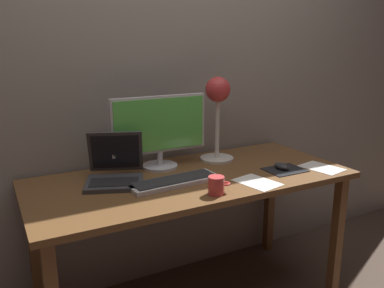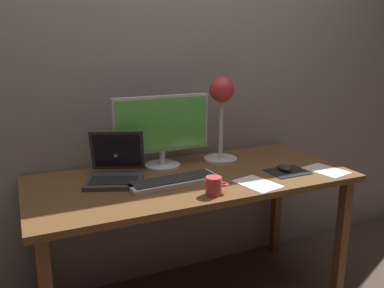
% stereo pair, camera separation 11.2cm
% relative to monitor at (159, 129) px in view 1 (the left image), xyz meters
% --- Properties ---
extents(back_wall, '(4.80, 0.06, 2.60)m').
position_rel_monitor_xyz_m(back_wall, '(0.09, 0.20, 0.35)').
color(back_wall, gray).
rests_on(back_wall, ground).
extents(desk, '(1.60, 0.70, 0.74)m').
position_rel_monitor_xyz_m(desk, '(0.09, -0.20, -0.29)').
color(desk, brown).
rests_on(desk, ground).
extents(monitor, '(0.52, 0.19, 0.38)m').
position_rel_monitor_xyz_m(monitor, '(0.00, 0.00, 0.00)').
color(monitor, silver).
rests_on(monitor, desk).
extents(keyboard_main, '(0.45, 0.17, 0.03)m').
position_rel_monitor_xyz_m(keyboard_main, '(-0.04, -0.26, -0.20)').
color(keyboard_main, silver).
rests_on(keyboard_main, desk).
extents(laptop, '(0.35, 0.36, 0.23)m').
position_rel_monitor_xyz_m(laptop, '(-0.27, -0.09, -0.15)').
color(laptop, '#38383A').
rests_on(laptop, desk).
extents(desk_lamp, '(0.19, 0.19, 0.47)m').
position_rel_monitor_xyz_m(desk_lamp, '(0.34, -0.02, 0.11)').
color(desk_lamp, beige).
rests_on(desk_lamp, desk).
extents(mousepad, '(0.20, 0.16, 0.00)m').
position_rel_monitor_xyz_m(mousepad, '(0.56, -0.35, -0.21)').
color(mousepad, black).
rests_on(mousepad, desk).
extents(mouse, '(0.06, 0.10, 0.03)m').
position_rel_monitor_xyz_m(mouse, '(0.55, -0.33, -0.19)').
color(mouse, '#28282B').
rests_on(mouse, mousepad).
extents(coffee_mug, '(0.11, 0.07, 0.08)m').
position_rel_monitor_xyz_m(coffee_mug, '(0.07, -0.47, -0.17)').
color(coffee_mug, '#CC3F3F').
rests_on(coffee_mug, desk).
extents(paper_sheet_near_mouse, '(0.19, 0.24, 0.00)m').
position_rel_monitor_xyz_m(paper_sheet_near_mouse, '(0.32, -0.43, -0.21)').
color(paper_sheet_near_mouse, white).
rests_on(paper_sheet_near_mouse, desk).
extents(paper_sheet_by_keyboard, '(0.19, 0.24, 0.00)m').
position_rel_monitor_xyz_m(paper_sheet_by_keyboard, '(0.76, -0.41, -0.21)').
color(paper_sheet_by_keyboard, white).
rests_on(paper_sheet_by_keyboard, desk).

